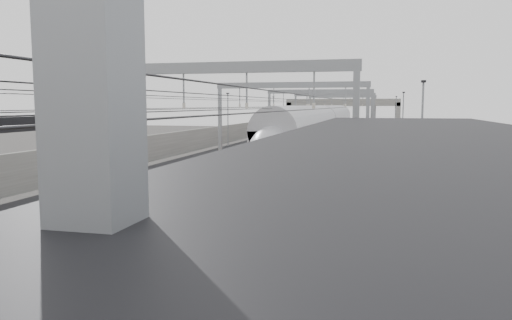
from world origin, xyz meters
The scene contains 11 objects.
platform_left centered at (-8.00, 45.00, 0.50)m, with size 4.00×120.00×1.00m, color black.
platform_right centered at (8.00, 45.00, 0.50)m, with size 4.00×120.00×1.00m, color black.
tracks centered at (0.00, 45.00, 0.05)m, with size 11.40×140.00×0.20m.
overhead_line centered at (0.00, 51.62, 6.14)m, with size 13.00×140.00×6.60m.
overbridge centered at (0.00, 100.00, 5.31)m, with size 22.00×2.20×6.90m.
wall_left centered at (-11.20, 45.00, 1.60)m, with size 0.30×120.00×3.20m, color slate.
wall_right centered at (11.20, 45.00, 1.60)m, with size 0.30×120.00×3.20m, color slate.
train centered at (1.50, 49.07, 2.20)m, with size 2.85×52.01×4.51m.
signal_green centered at (-5.20, 72.37, 2.42)m, with size 0.32×0.32×3.48m.
signal_red_near centered at (3.20, 71.88, 2.42)m, with size 0.32×0.32×3.48m.
signal_red_far centered at (5.40, 77.06, 2.42)m, with size 0.32×0.32×3.48m.
Camera 1 is at (7.31, 0.38, 5.68)m, focal length 35.00 mm.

